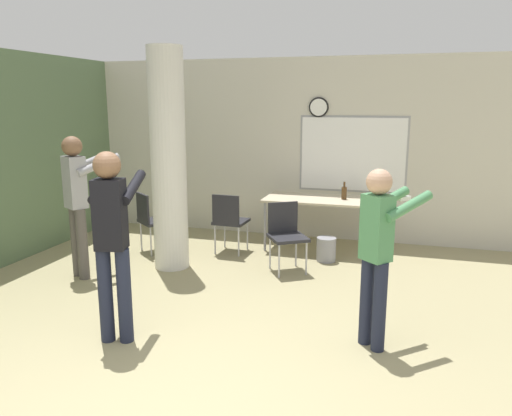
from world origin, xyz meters
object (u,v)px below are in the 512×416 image
Objects in this scene: person_playing_front at (112,232)px; person_watching_back at (78,196)px; chair_near_pillar at (152,218)px; chair_table_left at (229,218)px; chair_table_front at (286,232)px; person_playing_side at (378,245)px; folding_table at (318,202)px; bottle_on_table at (344,193)px.

person_watching_back reaches higher than person_playing_front.
chair_near_pillar is 0.50× the size of person_watching_back.
person_playing_front is (-0.09, -2.80, 0.51)m from chair_table_left.
chair_table_front is 0.50× the size of person_watching_back.
person_playing_side is at bearing -31.79° from chair_near_pillar.
person_watching_back reaches higher than chair_table_left.
chair_near_pillar is 1.33m from person_watching_back.
chair_near_pillar reaches higher than folding_table.
person_playing_side reaches higher than chair_table_left.
chair_near_pillar is at bearing 111.23° from person_playing_front.
person_watching_back is (-2.58, -2.04, 0.32)m from folding_table.
person_playing_side is at bearing -55.68° from chair_table_front.
folding_table is at bearing 109.18° from person_playing_side.
chair_table_left is (-1.16, -0.60, -0.20)m from folding_table.
chair_near_pillar is (-2.61, -0.89, -0.34)m from bottle_on_table.
person_playing_front reaches higher than chair_table_left.
bottle_on_table is 0.29× the size of chair_table_front.
bottle_on_table is 2.78m from chair_near_pillar.
chair_table_left is 0.50× the size of person_watching_back.
person_watching_back is at bearing -141.64° from folding_table.
person_playing_side reaches higher than bottle_on_table.
person_playing_front is 0.99× the size of person_watching_back.
person_playing_side is 0.92× the size of person_watching_back.
chair_near_pillar is 1.00× the size of chair_table_left.
chair_table_front is 0.50× the size of person_playing_front.
folding_table is at bearing 27.50° from chair_table_left.
chair_table_left is 0.50× the size of person_playing_front.
folding_table is 1.76× the size of chair_near_pillar.
chair_near_pillar is 1.00× the size of chair_table_front.
bottle_on_table is at bearing 102.16° from person_playing_side.
folding_table is 1.76× the size of chair_table_left.
chair_table_front is at bearing 21.85° from person_watching_back.
chair_near_pillar is 2.03m from chair_table_front.
person_playing_side is (2.25, 0.54, -0.08)m from person_playing_front.
person_playing_side is at bearing -77.84° from bottle_on_table.
person_watching_back is (-1.42, -1.44, 0.51)m from chair_table_left.
person_playing_side is at bearing -13.05° from person_watching_back.
folding_table is 0.40m from bottle_on_table.
person_playing_front reaches higher than chair_near_pillar.
person_watching_back is at bearing -106.35° from chair_near_pillar.
chair_table_front is (-0.59, -1.12, -0.34)m from bottle_on_table.
chair_table_front is 2.60m from person_watching_back.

